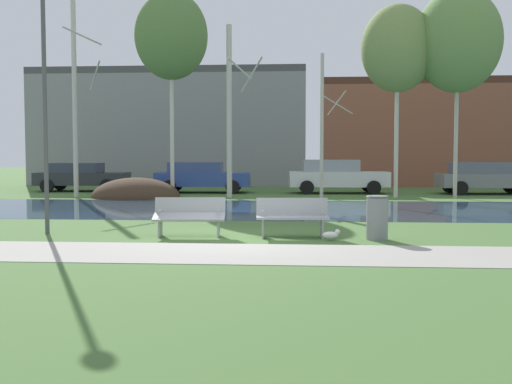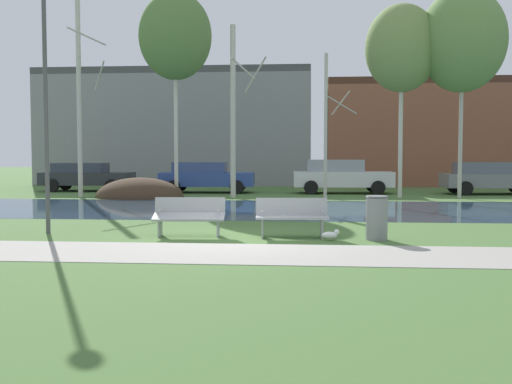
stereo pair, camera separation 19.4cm
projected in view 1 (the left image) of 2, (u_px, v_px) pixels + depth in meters
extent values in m
plane|color=#476B33|center=(266.00, 204.00, 23.29)|extent=(120.00, 120.00, 0.00)
cube|color=#9E998E|center=(228.00, 253.00, 11.64)|extent=(60.00, 2.40, 0.01)
cube|color=#2D475B|center=(262.00, 209.00, 21.00)|extent=(80.00, 7.53, 0.01)
ellipsoid|color=#423021|center=(136.00, 197.00, 26.59)|extent=(3.76, 3.31, 1.69)
cube|color=#9EA0A3|center=(189.00, 217.00, 13.94)|extent=(1.63, 0.59, 0.17)
cube|color=#9EA0A3|center=(190.00, 206.00, 14.20)|extent=(1.60, 0.20, 0.40)
cube|color=#9EA0A3|center=(160.00, 227.00, 14.01)|extent=(0.07, 0.43, 0.45)
cube|color=#9EA0A3|center=(219.00, 227.00, 14.01)|extent=(0.07, 0.43, 0.45)
cylinder|color=#9EA0A3|center=(160.00, 211.00, 13.95)|extent=(0.06, 0.28, 0.04)
cylinder|color=#9EA0A3|center=(218.00, 211.00, 13.95)|extent=(0.06, 0.28, 0.04)
cube|color=#9EA0A3|center=(293.00, 218.00, 13.76)|extent=(1.63, 0.60, 0.05)
cube|color=#9EA0A3|center=(292.00, 207.00, 14.03)|extent=(1.60, 0.20, 0.40)
cube|color=#9EA0A3|center=(263.00, 228.00, 13.84)|extent=(0.07, 0.43, 0.45)
cube|color=#9EA0A3|center=(322.00, 228.00, 13.84)|extent=(0.07, 0.43, 0.45)
cylinder|color=#9EA0A3|center=(263.00, 211.00, 13.78)|extent=(0.06, 0.28, 0.04)
cylinder|color=#9EA0A3|center=(322.00, 211.00, 13.77)|extent=(0.06, 0.28, 0.04)
cylinder|color=gray|center=(377.00, 218.00, 13.49)|extent=(0.47, 0.47, 0.95)
torus|color=#494A4C|center=(377.00, 197.00, 13.47)|extent=(0.49, 0.49, 0.04)
ellipsoid|color=white|center=(330.00, 235.00, 13.35)|extent=(0.34, 0.15, 0.15)
sphere|color=white|center=(337.00, 232.00, 13.33)|extent=(0.11, 0.11, 0.11)
cone|color=gold|center=(340.00, 232.00, 13.33)|extent=(0.06, 0.03, 0.03)
cylinder|color=gold|center=(331.00, 239.00, 13.32)|extent=(0.01, 0.01, 0.10)
cylinder|color=gold|center=(331.00, 238.00, 13.38)|extent=(0.01, 0.01, 0.10)
cylinder|color=#4C4C51|center=(45.00, 111.00, 14.33)|extent=(0.10, 0.10, 5.69)
cylinder|color=beige|center=(75.00, 96.00, 26.46)|extent=(0.20, 0.20, 8.60)
cylinder|color=beige|center=(95.00, 76.00, 26.85)|extent=(0.88, 1.24, 1.14)
cylinder|color=beige|center=(82.00, 36.00, 25.64)|extent=(1.27, 1.24, 0.60)
cylinder|color=beige|center=(172.00, 94.00, 26.73)|extent=(0.17, 0.17, 8.82)
ellipsoid|color=#567A3D|center=(171.00, 36.00, 26.58)|extent=(3.11, 3.11, 3.73)
cylinder|color=beige|center=(229.00, 112.00, 26.27)|extent=(0.23, 0.23, 7.25)
cylinder|color=beige|center=(252.00, 75.00, 26.71)|extent=(1.08, 1.53, 1.36)
cylinder|color=beige|center=(240.00, 68.00, 25.62)|extent=(0.94, 0.92, 0.82)
cylinder|color=beige|center=(322.00, 126.00, 26.11)|extent=(0.15, 0.15, 6.03)
cylinder|color=beige|center=(337.00, 103.00, 26.44)|extent=(0.75, 1.07, 0.96)
cylinder|color=beige|center=(338.00, 105.00, 25.36)|extent=(1.29, 1.25, 0.67)
cylinder|color=beige|center=(397.00, 102.00, 26.30)|extent=(0.18, 0.18, 8.04)
ellipsoid|color=olive|center=(398.00, 48.00, 26.16)|extent=(3.05, 3.05, 3.67)
cylinder|color=#BCB7A8|center=(457.00, 98.00, 25.90)|extent=(0.16, 0.16, 8.36)
ellipsoid|color=#668947|center=(458.00, 41.00, 25.76)|extent=(3.55, 3.55, 4.26)
cube|color=#282B30|center=(83.00, 179.00, 30.86)|extent=(4.49, 2.04, 0.61)
cube|color=#2F3648|center=(76.00, 168.00, 30.84)|extent=(2.54, 1.74, 0.47)
cylinder|color=black|center=(117.00, 184.00, 31.76)|extent=(0.65, 0.25, 0.64)
cylinder|color=black|center=(107.00, 186.00, 29.91)|extent=(0.65, 0.25, 0.64)
cylinder|color=black|center=(60.00, 184.00, 31.86)|extent=(0.65, 0.25, 0.64)
cylinder|color=black|center=(47.00, 186.00, 30.00)|extent=(0.65, 0.25, 0.64)
cube|color=#2D4793|center=(203.00, 179.00, 29.77)|extent=(4.52, 2.01, 0.65)
cube|color=#32457F|center=(196.00, 167.00, 29.75)|extent=(2.56, 1.71, 0.49)
cylinder|color=black|center=(235.00, 185.00, 30.66)|extent=(0.65, 0.25, 0.64)
cylinder|color=black|center=(233.00, 187.00, 28.84)|extent=(0.65, 0.25, 0.64)
cylinder|color=black|center=(176.00, 185.00, 30.75)|extent=(0.65, 0.25, 0.64)
cylinder|color=black|center=(170.00, 187.00, 28.93)|extent=(0.65, 0.25, 0.64)
cube|color=silver|center=(338.00, 179.00, 29.31)|extent=(4.68, 1.95, 0.70)
cube|color=#949AAC|center=(331.00, 166.00, 29.28)|extent=(2.64, 1.66, 0.57)
cylinder|color=black|center=(368.00, 186.00, 30.16)|extent=(0.65, 0.25, 0.64)
cylinder|color=black|center=(374.00, 188.00, 28.40)|extent=(0.65, 0.25, 0.64)
cylinder|color=black|center=(305.00, 185.00, 30.26)|extent=(0.65, 0.25, 0.64)
cylinder|color=black|center=(307.00, 187.00, 28.50)|extent=(0.65, 0.25, 0.64)
cube|color=slate|center=(486.00, 180.00, 28.76)|extent=(4.43, 2.06, 0.62)
cube|color=slate|center=(479.00, 168.00, 28.74)|extent=(2.50, 1.75, 0.53)
cylinder|color=black|center=(510.00, 186.00, 29.67)|extent=(0.65, 0.25, 0.64)
cylinder|color=black|center=(449.00, 186.00, 29.76)|extent=(0.65, 0.25, 0.64)
cylinder|color=black|center=(461.00, 188.00, 27.89)|extent=(0.65, 0.25, 0.64)
cube|color=gray|center=(177.00, 132.00, 39.77)|extent=(16.33, 8.06, 6.49)
cube|color=#48484B|center=(177.00, 77.00, 39.56)|extent=(16.33, 8.06, 0.40)
cube|color=brown|center=(414.00, 137.00, 37.73)|extent=(11.20, 6.45, 5.73)
cube|color=#4E2C21|center=(415.00, 86.00, 37.54)|extent=(11.20, 6.45, 0.40)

